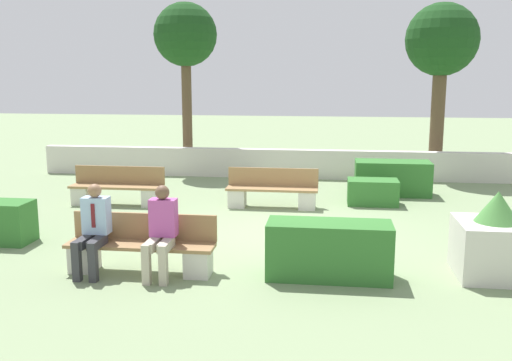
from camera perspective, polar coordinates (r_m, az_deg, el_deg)
The scene contains 13 objects.
ground_plane at distance 10.37m, azimuth 2.80°, elevation -5.48°, with size 60.00×60.00×0.00m, color gray.
perimeter_wall at distance 15.97m, azimuth 4.54°, elevation 1.66°, with size 14.92×0.30×0.80m.
bench_front at distance 8.56m, azimuth -11.40°, elevation -6.81°, with size 2.18×0.49×0.84m.
bench_left_side at distance 12.42m, azimuth 1.62°, elevation -1.21°, with size 1.99×0.49×0.84m.
bench_right_side at distance 13.04m, azimuth -13.71°, elevation -0.93°, with size 2.08×0.49×0.84m.
person_seated_man at distance 8.56m, azimuth -15.97°, elevation -4.36°, with size 0.38×0.63×1.31m.
person_seated_woman at distance 8.22m, azimuth -9.47°, elevation -4.69°, with size 0.38×0.63×1.31m.
hedge_block_near_left at distance 8.21m, azimuth 7.31°, elevation -6.93°, with size 1.76×0.66×0.81m.
hedge_block_near_right at distance 14.12m, azimuth 13.48°, elevation 0.26°, with size 1.78×0.84×0.82m.
hedge_block_far_left at distance 12.98m, azimuth 11.58°, elevation -1.13°, with size 1.11×0.68×0.56m.
planter_corner_left at distance 8.87m, azimuth 22.78°, elevation -5.73°, with size 1.07×1.07×1.25m.
tree_leftmost at distance 17.10m, azimuth -7.07°, elevation 13.95°, with size 1.83×1.83×4.92m.
tree_center_left at distance 16.79m, azimuth 18.07°, elevation 12.84°, with size 1.98×1.98×4.79m.
Camera 1 is at (0.80, -9.93, 2.86)m, focal length 40.00 mm.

